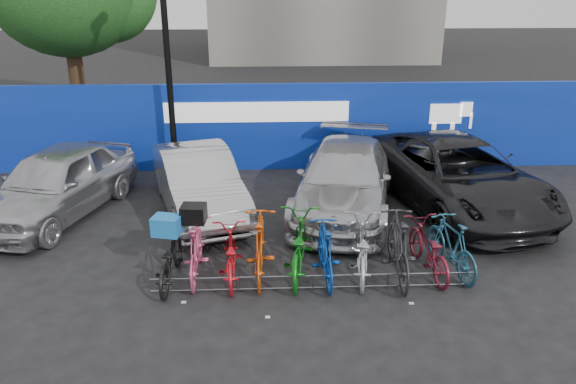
{
  "coord_description": "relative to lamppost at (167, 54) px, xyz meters",
  "views": [
    {
      "loc": [
        -0.81,
        -9.05,
        5.11
      ],
      "look_at": [
        -0.32,
        2.0,
        0.83
      ],
      "focal_mm": 35.0,
      "sensor_mm": 36.0,
      "label": 1
    }
  ],
  "objects": [
    {
      "name": "ground",
      "position": [
        3.2,
        -5.4,
        -3.27
      ],
      "size": [
        100.0,
        100.0,
        0.0
      ],
      "primitive_type": "plane",
      "color": "black",
      "rests_on": "ground"
    },
    {
      "name": "hoarding",
      "position": [
        3.21,
        0.6,
        -2.07
      ],
      "size": [
        22.0,
        0.18,
        2.4
      ],
      "color": "navy",
      "rests_on": "ground"
    },
    {
      "name": "lamppost",
      "position": [
        0.0,
        0.0,
        0.0
      ],
      "size": [
        0.25,
        0.5,
        6.11
      ],
      "color": "black",
      "rests_on": "ground"
    },
    {
      "name": "bike_rack",
      "position": [
        3.2,
        -6.0,
        -3.11
      ],
      "size": [
        5.6,
        0.03,
        0.3
      ],
      "color": "#595B60",
      "rests_on": "ground"
    },
    {
      "name": "car_0",
      "position": [
        -2.27,
        -2.47,
        -2.49
      ],
      "size": [
        3.13,
        4.93,
        1.56
      ],
      "primitive_type": "imported",
      "rotation": [
        0.0,
        0.0,
        -0.3
      ],
      "color": "#AAAAAF",
      "rests_on": "ground"
    },
    {
      "name": "car_1",
      "position": [
        0.87,
        -2.41,
        -2.54
      ],
      "size": [
        2.77,
        4.67,
        1.45
      ],
      "primitive_type": "imported",
      "rotation": [
        0.0,
        0.0,
        0.3
      ],
      "color": "#A1A1A5",
      "rests_on": "ground"
    },
    {
      "name": "car_2",
      "position": [
        4.23,
        -2.41,
        -2.53
      ],
      "size": [
        3.22,
        5.48,
        1.49
      ],
      "primitive_type": "imported",
      "rotation": [
        0.0,
        0.0,
        -0.23
      ],
      "color": "#B0B2B6",
      "rests_on": "ground"
    },
    {
      "name": "car_3",
      "position": [
        6.84,
        -2.37,
        -2.48
      ],
      "size": [
        3.73,
        6.14,
        1.59
      ],
      "primitive_type": "imported",
      "rotation": [
        0.0,
        0.0,
        0.2
      ],
      "color": "black",
      "rests_on": "ground"
    },
    {
      "name": "bike_0",
      "position": [
        0.7,
        -5.6,
        -2.81
      ],
      "size": [
        0.69,
        1.8,
        0.93
      ],
      "primitive_type": "imported",
      "rotation": [
        0.0,
        0.0,
        3.1
      ],
      "color": "black",
      "rests_on": "ground"
    },
    {
      "name": "bike_1",
      "position": [
        1.14,
        -5.42,
        -2.73
      ],
      "size": [
        0.52,
        1.8,
        1.08
      ],
      "primitive_type": "imported",
      "rotation": [
        0.0,
        0.0,
        3.15
      ],
      "color": "#D94E7E",
      "rests_on": "ground"
    },
    {
      "name": "bike_2",
      "position": [
        1.74,
        -5.51,
        -2.81
      ],
      "size": [
        0.7,
        1.77,
        0.91
      ],
      "primitive_type": "imported",
      "rotation": [
        0.0,
        0.0,
        3.19
      ],
      "color": "red",
      "rests_on": "ground"
    },
    {
      "name": "bike_3",
      "position": [
        2.29,
        -5.45,
        -2.68
      ],
      "size": [
        0.61,
        1.97,
        1.18
      ],
      "primitive_type": "imported",
      "rotation": [
        0.0,
        0.0,
        3.11
      ],
      "color": "#D14E10",
      "rests_on": "ground"
    },
    {
      "name": "bike_4",
      "position": [
        2.97,
        -5.39,
        -2.73
      ],
      "size": [
        0.97,
        2.15,
        1.09
      ],
      "primitive_type": "imported",
      "rotation": [
        0.0,
        0.0,
        3.02
      ],
      "color": "#0F6914",
      "rests_on": "ground"
    },
    {
      "name": "bike_5",
      "position": [
        3.44,
        -5.61,
        -2.74
      ],
      "size": [
        0.55,
        1.78,
        1.06
      ],
      "primitive_type": "imported",
      "rotation": [
        0.0,
        0.0,
        3.17
      ],
      "color": "#0C3B9D",
      "rests_on": "ground"
    },
    {
      "name": "bike_6",
      "position": [
        4.11,
        -5.45,
        -2.76
      ],
      "size": [
        0.94,
        2.01,
        1.01
      ],
      "primitive_type": "imported",
      "rotation": [
        0.0,
        0.0,
        3.0
      ],
      "color": "#A0A2A8",
      "rests_on": "ground"
    },
    {
      "name": "bike_7",
      "position": [
        4.75,
        -5.6,
        -2.67
      ],
      "size": [
        0.66,
        2.02,
        1.2
      ],
      "primitive_type": "imported",
      "rotation": [
        0.0,
        0.0,
        3.09
      ],
      "color": "#28282B",
      "rests_on": "ground"
    },
    {
      "name": "bike_8",
      "position": [
        5.33,
        -5.46,
        -2.8
      ],
      "size": [
        0.84,
        1.87,
        0.95
      ],
      "primitive_type": "imported",
      "rotation": [
        0.0,
        0.0,
        3.26
      ],
      "color": "maroon",
      "rests_on": "ground"
    },
    {
      "name": "bike_9",
      "position": [
        5.75,
        -5.45,
        -2.75
      ],
      "size": [
        0.86,
        1.81,
        1.05
      ],
      "primitive_type": "imported",
      "rotation": [
        0.0,
        0.0,
        3.36
      ],
      "color": "#1F546D",
      "rests_on": "ground"
    },
    {
      "name": "cargo_crate",
      "position": [
        0.7,
        -5.6,
        -2.17
      ],
      "size": [
        0.54,
        0.46,
        0.34
      ],
      "primitive_type": "cube",
      "rotation": [
        0.0,
        0.0,
        -0.24
      ],
      "color": "blue",
      "rests_on": "bike_0"
    },
    {
      "name": "cargo_topcase",
      "position": [
        1.14,
        -5.42,
        -2.04
      ],
      "size": [
        0.45,
        0.41,
        0.31
      ],
      "primitive_type": "cube",
      "rotation": [
        0.0,
        0.0,
        -0.09
      ],
      "color": "black",
      "rests_on": "bike_1"
    }
  ]
}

